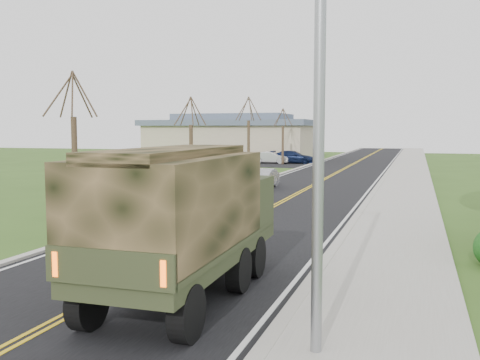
% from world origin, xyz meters
% --- Properties ---
extents(ground, '(160.00, 160.00, 0.00)m').
position_xyz_m(ground, '(0.00, 0.00, 0.00)').
color(ground, '#314D19').
rests_on(ground, ground).
extents(road, '(8.00, 120.00, 0.01)m').
position_xyz_m(road, '(0.00, 40.00, 0.01)').
color(road, black).
rests_on(road, ground).
extents(curb_right, '(0.30, 120.00, 0.12)m').
position_xyz_m(curb_right, '(4.15, 40.00, 0.06)').
color(curb_right, '#9E998E').
rests_on(curb_right, ground).
extents(sidewalk_right, '(3.20, 120.00, 0.10)m').
position_xyz_m(sidewalk_right, '(5.90, 40.00, 0.05)').
color(sidewalk_right, '#9E998E').
rests_on(sidewalk_right, ground).
extents(curb_left, '(0.30, 120.00, 0.10)m').
position_xyz_m(curb_left, '(-4.15, 40.00, 0.05)').
color(curb_left, '#9E998E').
rests_on(curb_left, ground).
extents(street_light, '(1.65, 0.22, 8.00)m').
position_xyz_m(street_light, '(4.90, -0.50, 4.43)').
color(street_light, gray).
rests_on(street_light, ground).
extents(bare_tree_a, '(1.93, 2.26, 6.08)m').
position_xyz_m(bare_tree_a, '(-7.00, 10.00, 2.63)').
color(bare_tree_a, '#38281C').
rests_on(bare_tree_a, ground).
extents(bare_tree_b, '(1.83, 2.14, 5.73)m').
position_xyz_m(bare_tree_b, '(-7.00, 22.00, 2.48)').
color(bare_tree_b, '#38281C').
rests_on(bare_tree_b, ground).
extents(bare_tree_c, '(2.04, 2.39, 6.42)m').
position_xyz_m(bare_tree_c, '(-7.00, 34.00, 2.78)').
color(bare_tree_c, '#38281C').
rests_on(bare_tree_c, ground).
extents(bare_tree_d, '(1.88, 2.20, 5.91)m').
position_xyz_m(bare_tree_d, '(-7.00, 46.00, 2.55)').
color(bare_tree_d, '#38281C').
rests_on(bare_tree_d, ground).
extents(commercial_building, '(25.50, 21.50, 5.65)m').
position_xyz_m(commercial_building, '(-15.98, 55.97, 2.69)').
color(commercial_building, tan).
rests_on(commercial_building, ground).
extents(military_truck, '(2.44, 6.67, 3.30)m').
position_xyz_m(military_truck, '(1.75, 1.60, 1.89)').
color(military_truck, black).
rests_on(military_truck, ground).
extents(suv_champagne, '(2.51, 4.67, 1.25)m').
position_xyz_m(suv_champagne, '(-2.23, 15.99, 0.62)').
color(suv_champagne, '#907B51').
rests_on(suv_champagne, ground).
extents(sedan_silver, '(1.32, 3.78, 1.24)m').
position_xyz_m(sedan_silver, '(-2.67, 23.02, 0.62)').
color(sedan_silver, '#ACACB1').
rests_on(sedan_silver, ground).
extents(lot_car_dark, '(4.30, 1.77, 1.46)m').
position_xyz_m(lot_car_dark, '(-14.81, 49.89, 0.73)').
color(lot_car_dark, black).
rests_on(lot_car_dark, ground).
extents(lot_car_silver, '(4.05, 1.72, 1.30)m').
position_xyz_m(lot_car_silver, '(-8.65, 47.23, 0.65)').
color(lot_car_silver, '#BBBABF').
rests_on(lot_car_silver, ground).
extents(lot_car_navy, '(4.85, 2.09, 1.39)m').
position_xyz_m(lot_car_navy, '(-6.40, 48.24, 0.70)').
color(lot_car_navy, '#0F1939').
rests_on(lot_car_navy, ground).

